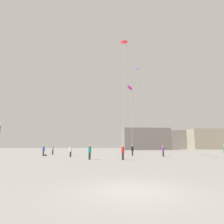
# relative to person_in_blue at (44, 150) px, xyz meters

# --- Properties ---
(ground_plane) EXTENTS (300.00, 300.00, 0.00)m
(ground_plane) POSITION_rel_person_in_blue_xyz_m (10.74, -24.84, -0.93)
(ground_plane) COLOR gray
(person_in_blue) EXTENTS (0.37, 0.37, 1.70)m
(person_in_blue) POSITION_rel_person_in_blue_xyz_m (0.00, 0.00, 0.00)
(person_in_blue) COLOR #2D2D33
(person_in_blue) RESTS_ON ground_plane
(person_in_white) EXTENTS (0.36, 0.36, 1.67)m
(person_in_white) POSITION_rel_person_in_blue_xyz_m (4.86, -2.87, -0.02)
(person_in_white) COLOR #2D2D33
(person_in_white) RESTS_ON ground_plane
(person_in_purple) EXTENTS (0.36, 0.36, 1.67)m
(person_in_purple) POSITION_rel_person_in_blue_xyz_m (19.05, -2.78, -0.02)
(person_in_purple) COLOR #2D2D33
(person_in_purple) RESTS_ON ground_plane
(person_in_black) EXTENTS (0.39, 0.39, 1.77)m
(person_in_black) POSITION_rel_person_in_blue_xyz_m (14.72, 0.08, 0.04)
(person_in_black) COLOR #2D2D33
(person_in_black) RESTS_ON ground_plane
(person_in_teal) EXTENTS (0.39, 0.39, 1.78)m
(person_in_teal) POSITION_rel_person_in_blue_xyz_m (8.09, -8.65, 0.04)
(person_in_teal) COLOR #2D2D33
(person_in_teal) RESTS_ON ground_plane
(person_in_grey) EXTENTS (0.37, 0.37, 1.70)m
(person_in_grey) POSITION_rel_person_in_blue_xyz_m (0.28, 4.87, -0.00)
(person_in_grey) COLOR #2D2D33
(person_in_grey) RESTS_ON ground_plane
(person_in_red) EXTENTS (0.37, 0.37, 1.71)m
(person_in_red) POSITION_rel_person_in_blue_xyz_m (12.04, -9.52, 0.00)
(person_in_red) COLOR #2D2D33
(person_in_red) RESTS_ON ground_plane
(kite_violet_diamond) EXTENTS (1.82, 1.67, 14.34)m
(kite_violet_diamond) POSITION_rel_person_in_blue_xyz_m (15.75, -0.80, 14.20)
(kite_violet_diamond) COLOR purple
(kite_crimson_diamond) EXTENTS (1.13, 1.14, 14.72)m
(kite_crimson_diamond) POSITION_rel_person_in_blue_xyz_m (12.44, -8.83, 14.43)
(kite_crimson_diamond) COLOR red
(kite_magenta_diamond) EXTENTS (1.51, 4.10, 12.36)m
(kite_magenta_diamond) POSITION_rel_person_in_blue_xyz_m (15.02, 3.43, 12.05)
(kite_magenta_diamond) COLOR #D12899
(building_left_hall) EXTENTS (19.30, 12.33, 8.81)m
(building_left_hall) POSITION_rel_person_in_blue_xyz_m (27.74, 47.94, 3.47)
(building_left_hall) COLOR gray
(building_left_hall) RESTS_ON ground_plane
(building_centre_hall) EXTENTS (16.42, 11.11, 9.59)m
(building_centre_hall) POSITION_rel_person_in_blue_xyz_m (45.74, 67.89, 3.86)
(building_centre_hall) COLOR gray
(building_centre_hall) RESTS_ON ground_plane
(building_right_hall) EXTENTS (23.10, 18.04, 9.66)m
(building_right_hall) POSITION_rel_person_in_blue_xyz_m (63.74, 60.92, 3.90)
(building_right_hall) COLOR #A39984
(building_right_hall) RESTS_ON ground_plane
(handbag_beside_flyer) EXTENTS (0.29, 0.35, 0.24)m
(handbag_beside_flyer) POSITION_rel_person_in_blue_xyz_m (0.35, 0.10, -0.81)
(handbag_beside_flyer) COLOR black
(handbag_beside_flyer) RESTS_ON ground_plane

